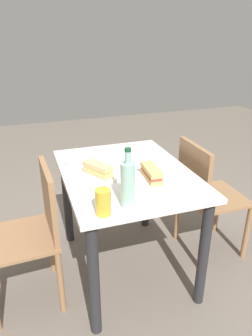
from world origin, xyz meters
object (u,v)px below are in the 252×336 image
knife_near (159,176)px  chair_far (204,193)px  knife_far (103,171)px  water_bottle (128,183)px  plate_far (98,176)px  plate_near (151,180)px  chair_near (34,229)px  beer_glass (103,202)px  baguette_sandwich_near (151,173)px  olive_bowl (72,163)px  dining_table (126,190)px  baguette_sandwich_far (98,169)px

knife_near → chair_far: bearing=111.3°
knife_far → water_bottle: 0.41m
chair_far → plate_far: (0.03, -0.76, 0.26)m
plate_near → knife_far: size_ratio=1.82×
chair_near → beer_glass: bearing=41.5°
plate_far → plate_near: bearing=61.4°
baguette_sandwich_near → water_bottle: bearing=-45.4°
knife_near → olive_bowl: bearing=-129.2°
dining_table → knife_near: (0.17, 0.15, 0.15)m
plate_near → beer_glass: bearing=-54.2°
dining_table → beer_glass: beer_glass is taller
plate_near → olive_bowl: 0.53m
chair_near → baguette_sandwich_far: size_ratio=4.21×
chair_near → knife_near: 0.78m
dining_table → water_bottle: bearing=-17.6°
chair_far → knife_far: 0.76m
chair_far → beer_glass: beer_glass is taller
baguette_sandwich_near → knife_near: size_ratio=1.15×
plate_far → knife_far: size_ratio=1.82×
knife_near → knife_far: 0.34m
chair_near → baguette_sandwich_near: chair_near is taller
chair_near → plate_far: 0.47m
baguette_sandwich_far → knife_far: (-0.04, 0.04, -0.03)m
plate_far → dining_table: bearing=98.0°
chair_near → knife_near: chair_near is taller
beer_glass → olive_bowl: 0.62m
dining_table → baguette_sandwich_near: (0.17, 0.09, 0.18)m
plate_far → beer_glass: beer_glass is taller
plate_near → beer_glass: size_ratio=1.98×
plate_near → chair_far: bearing=109.8°
baguette_sandwich_far → beer_glass: (0.40, -0.07, 0.01)m
dining_table → chair_far: size_ratio=1.16×
baguette_sandwich_near → baguette_sandwich_far: (-0.15, -0.27, 0.00)m
baguette_sandwich_far → water_bottle: water_bottle is taller
knife_near → plate_far: bearing=-113.4°
dining_table → baguette_sandwich_near: baguette_sandwich_near is taller
baguette_sandwich_far → beer_glass: beer_glass is taller
dining_table → baguette_sandwich_near: size_ratio=4.75×
knife_near → dining_table: bearing=-138.8°
chair_far → olive_bowl: chair_far is taller
baguette_sandwich_near → chair_far: bearing=109.8°
water_bottle → olive_bowl: size_ratio=3.38×
knife_near → baguette_sandwich_near: bearing=-82.7°
knife_far → plate_near: bearing=51.5°
olive_bowl → knife_near: bearing=50.8°
dining_table → plate_far: bearing=-82.0°
baguette_sandwich_near → plate_near: bearing=0.0°
plate_far → baguette_sandwich_far: bearing=180.0°
chair_far → olive_bowl: 0.93m
knife_near → plate_far: 0.36m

